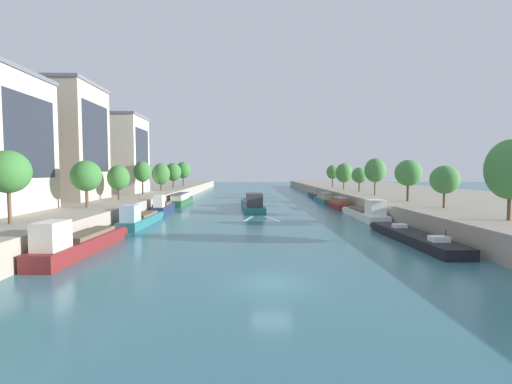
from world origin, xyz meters
TOP-DOWN VIEW (x-y plane):
  - ground_plane at (0.00, 0.00)m, footprint 400.00×400.00m
  - quay_left at (-35.67, 55.00)m, footprint 36.00×170.00m
  - quay_right at (35.67, 55.00)m, footprint 36.00×170.00m
  - barge_midriver at (-0.84, 43.12)m, footprint 4.59×21.12m
  - wake_behind_barge at (0.17, 29.91)m, footprint 5.59×6.05m
  - moored_boat_left_far at (-16.02, 8.19)m, footprint 2.85×14.19m
  - moored_boat_left_near at (-15.66, 24.02)m, footprint 2.56×13.30m
  - moored_boat_left_gap_after at (-16.03, 37.82)m, footprint 2.21×10.93m
  - moored_boat_left_downstream at (-15.79, 52.33)m, footprint 2.71×15.42m
  - moored_boat_right_upstream at (15.11, 12.68)m, footprint 3.27×16.25m
  - moored_boat_right_gap_after at (15.91, 29.62)m, footprint 2.93×14.51m
  - moored_boat_right_midway at (15.36, 43.73)m, footprint 2.24×10.37m
  - moored_boat_right_second at (15.57, 56.85)m, footprint 2.63×12.99m
  - moored_boat_right_near at (16.06, 71.40)m, footprint 2.11×11.22m
  - tree_left_end_of_row at (-22.51, 9.19)m, footprint 3.69×3.69m
  - tree_left_distant at (-21.97, 22.79)m, footprint 3.72×3.72m
  - tree_left_second at (-22.75, 35.88)m, footprint 3.52×3.52m
  - tree_left_past_mid at (-22.56, 48.19)m, footprint 3.37×3.37m
  - tree_left_midway at (-22.16, 61.34)m, footprint 4.12×4.12m
  - tree_left_nearest at (-22.05, 74.12)m, footprint 4.29×4.29m
  - tree_left_by_lamp at (-21.66, 86.47)m, footprint 4.55×4.55m
  - tree_right_nearest at (23.14, 10.55)m, footprint 4.39×4.39m
  - tree_right_midway at (23.13, 21.65)m, footprint 3.49×3.49m
  - tree_right_far at (23.03, 31.57)m, footprint 3.97×3.97m
  - tree_right_third at (22.76, 45.05)m, footprint 4.04×4.04m
  - tree_right_distant at (23.25, 56.23)m, footprint 3.48×3.48m
  - tree_right_by_lamp at (22.59, 66.66)m, footprint 4.23×4.23m
  - tree_right_second at (22.48, 78.37)m, footprint 3.50×3.50m
  - building_left_middle at (-32.05, 35.45)m, footprint 12.38×11.88m
  - building_left_corner at (-32.05, 54.74)m, footprint 15.61×11.30m

SIDE VIEW (x-z plane):
  - ground_plane at x=0.00m, z-range 0.00..0.00m
  - wake_behind_barge at x=0.17m, z-range 0.00..0.03m
  - moored_boat_right_upstream at x=15.11m, z-range -0.53..1.54m
  - moored_boat_right_near at x=16.06m, z-range -0.52..1.66m
  - moored_boat_left_near at x=-15.66m, z-range -0.63..2.43m
  - moored_boat_right_midway at x=15.36m, z-range -0.18..2.01m
  - moored_boat_right_second at x=15.57m, z-range -0.18..2.02m
  - moored_boat_right_gap_after at x=15.91m, z-range -0.67..2.52m
  - barge_midriver at x=-0.84m, z-range -0.71..2.63m
  - moored_boat_left_gap_after at x=-16.03m, z-range -0.63..2.60m
  - moored_boat_left_far at x=-16.02m, z-range -0.69..2.72m
  - moored_boat_left_downstream at x=-15.79m, z-range -0.19..2.25m
  - quay_left at x=-35.67m, z-range 0.00..2.48m
  - quay_right at x=35.67m, z-range 0.00..2.48m
  - tree_left_second at x=-22.75m, z-range 3.23..8.78m
  - tree_right_midway at x=23.13m, z-range 3.37..8.71m
  - tree_right_distant at x=23.25m, z-range 3.43..8.84m
  - tree_left_midway at x=-22.16m, z-range 3.15..9.57m
  - tree_left_distant at x=-21.97m, z-range 3.52..9.50m
  - tree_right_by_lamp at x=22.59m, z-range 3.33..9.88m
  - tree_right_second at x=22.48m, z-range 3.60..9.86m
  - tree_left_nearest at x=-22.05m, z-range 3.40..10.17m
  - tree_right_far at x=23.03m, z-range 3.63..9.99m
  - tree_left_past_mid at x=-22.56m, z-range 3.67..10.23m
  - tree_left_end_of_row at x=-22.51m, z-range 3.83..10.31m
  - tree_right_third at x=22.76m, z-range 3.71..10.76m
  - tree_right_nearest at x=23.14m, z-range 3.47..11.11m
  - tree_left_by_lamp at x=-21.66m, z-range 3.64..10.96m
  - building_left_corner at x=-32.05m, z-range 2.50..19.01m
  - building_left_middle at x=-32.05m, z-range 2.50..21.11m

